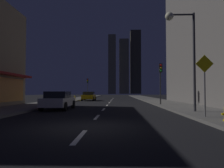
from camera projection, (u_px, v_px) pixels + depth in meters
name	position (u px, v px, depth m)	size (l,w,h in m)	color
ground_plane	(112.00, 100.00, 40.61)	(78.00, 136.00, 0.10)	black
sidewalk_right	(149.00, 99.00, 40.39)	(4.00, 76.00, 0.15)	#605E59
sidewalk_left	(76.00, 99.00, 40.83)	(4.00, 76.00, 0.15)	#605E59
lane_marking_center	(109.00, 103.00, 27.43)	(0.16, 43.80, 0.01)	silver
skyscraper_distant_tall	(112.00, 64.00, 149.83)	(5.26, 5.51, 41.75)	#65604C
skyscraper_distant_mid	(124.00, 67.00, 163.94)	(7.27, 8.00, 41.98)	#645F4B
skyscraper_distant_short	(135.00, 62.00, 166.42)	(8.03, 8.47, 49.39)	#3A372B
car_parked_near	(58.00, 100.00, 16.93)	(1.98, 4.24, 1.45)	silver
car_parked_far	(89.00, 96.00, 34.22)	(1.98, 4.24, 1.45)	gold
fire_hydrant_far_left	(75.00, 98.00, 34.22)	(0.42, 0.30, 0.65)	gold
traffic_light_near_right	(161.00, 75.00, 21.61)	(0.32, 0.48, 4.20)	#2D2D2D
traffic_light_far_left	(88.00, 84.00, 45.83)	(0.32, 0.48, 4.20)	#2D2D2D
street_lamp_right	(181.00, 37.00, 14.01)	(1.96, 0.56, 6.58)	#38383D
pedestrian_crossing_sign	(205.00, 80.00, 10.78)	(0.91, 0.08, 3.15)	slate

